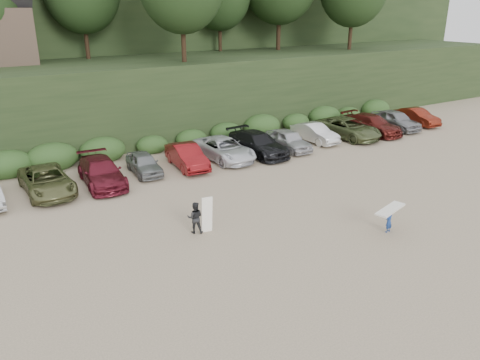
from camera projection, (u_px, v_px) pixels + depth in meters
ground at (297, 215)px, 24.13m from camera, size 120.00×120.00×0.00m
parked_cars at (248, 146)px, 33.36m from camera, size 39.66×6.13×1.65m
child_surfer at (390, 216)px, 22.04m from camera, size 2.13×1.12×1.23m
adult_surfer at (196, 217)px, 22.01m from camera, size 1.23×0.90×1.83m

